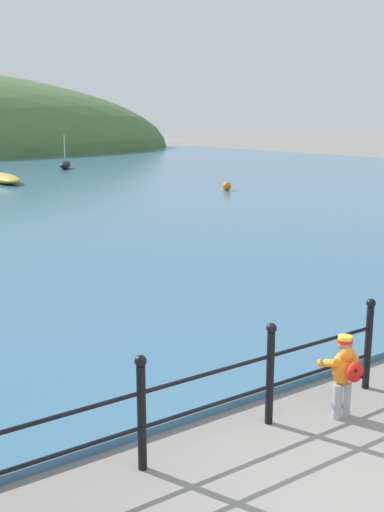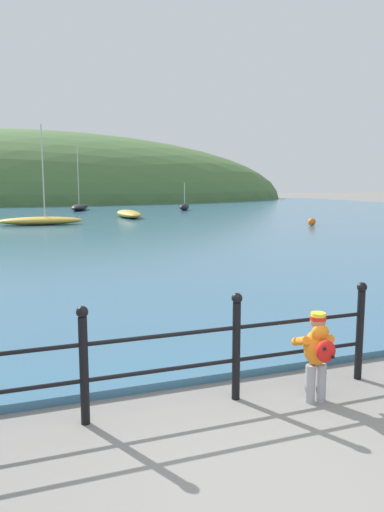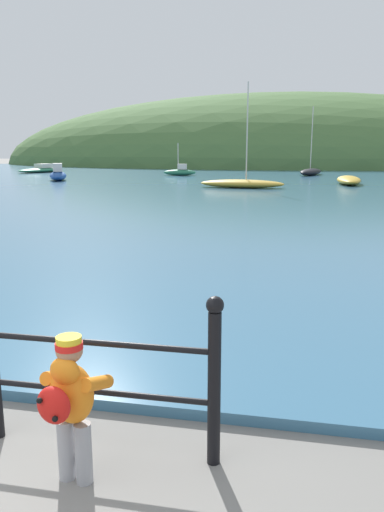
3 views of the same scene
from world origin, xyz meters
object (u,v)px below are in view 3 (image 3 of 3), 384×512
object	(u,v)px
boat_nearest_quay	(349,180)
boat_green_fishing	(311,172)
boat_far_left	(41,170)
boat_blue_hull	(242,183)
boat_white_sailboat	(180,172)
child_in_coat	(70,397)
boat_mid_harbor	(58,175)

from	to	relation	value
boat_nearest_quay	boat_green_fishing	xyz separation A→B (m)	(-1.86, 9.85, 0.04)
boat_far_left	boat_blue_hull	bearing A→B (deg)	-36.64
boat_white_sailboat	boat_nearest_quay	size ratio (longest dim) A/B	0.55
boat_nearest_quay	boat_green_fishing	size ratio (longest dim) A/B	0.92
boat_white_sailboat	boat_green_fishing	distance (m)	10.29
boat_far_left	child_in_coat	bearing A→B (deg)	-61.94
boat_white_sailboat	boat_green_fishing	xyz separation A→B (m)	(9.98, 2.50, -0.02)
boat_white_sailboat	boat_mid_harbor	bearing A→B (deg)	-131.58
boat_nearest_quay	boat_blue_hull	xyz separation A→B (m)	(-5.89, -4.11, 0.00)
child_in_coat	boat_blue_hull	distance (m)	24.11
child_in_coat	boat_far_left	size ratio (longest dim) A/B	0.19
boat_green_fishing	boat_blue_hull	bearing A→B (deg)	-106.08
boat_nearest_quay	boat_green_fishing	distance (m)	10.03
boat_nearest_quay	boat_far_left	xyz separation A→B (m)	(-24.96, 10.08, 0.00)
child_in_coat	boat_white_sailboat	size ratio (longest dim) A/B	0.39
boat_white_sailboat	boat_green_fishing	size ratio (longest dim) A/B	0.50
child_in_coat	boat_blue_hull	xyz separation A→B (m)	(-1.32, 24.07, -0.26)
boat_mid_harbor	boat_green_fishing	size ratio (longest dim) A/B	0.71
boat_blue_hull	boat_nearest_quay	bearing A→B (deg)	34.93
boat_mid_harbor	child_in_coat	bearing A→B (deg)	-63.79
boat_nearest_quay	boat_far_left	size ratio (longest dim) A/B	0.91
boat_nearest_quay	boat_far_left	bearing A→B (deg)	158.01
boat_white_sailboat	boat_far_left	world-z (taller)	boat_white_sailboat
boat_mid_harbor	boat_far_left	world-z (taller)	boat_mid_harbor
boat_nearest_quay	boat_blue_hull	world-z (taller)	boat_blue_hull
boat_far_left	boat_blue_hull	world-z (taller)	boat_blue_hull
child_in_coat	boat_mid_harbor	world-z (taller)	boat_mid_harbor
boat_white_sailboat	boat_blue_hull	distance (m)	12.92
boat_green_fishing	boat_blue_hull	world-z (taller)	boat_blue_hull
boat_white_sailboat	boat_mid_harbor	xyz separation A→B (m)	(-6.57, -7.41, 0.06)
boat_green_fishing	boat_nearest_quay	bearing A→B (deg)	-79.31
child_in_coat	boat_blue_hull	world-z (taller)	boat_blue_hull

